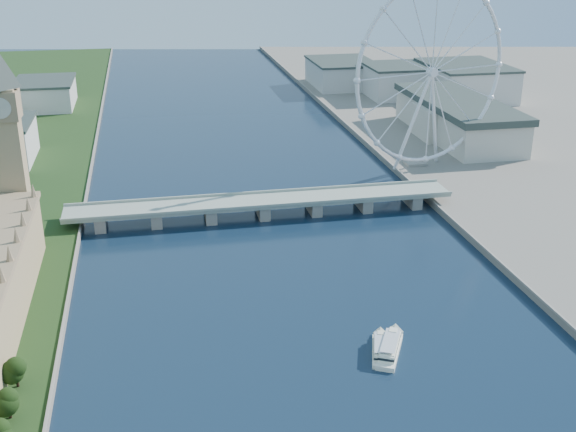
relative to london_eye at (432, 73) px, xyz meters
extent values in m
cube|color=tan|center=(-247.98, -77.08, -24.52)|extent=(13.00, 13.00, 80.00)
cube|color=#937A59|center=(-247.98, -77.08, 7.48)|extent=(15.00, 15.00, 14.00)
cube|color=gray|center=(-119.98, -55.08, -59.02)|extent=(220.00, 22.00, 2.00)
cube|color=gray|center=(-209.98, -55.08, -63.77)|extent=(6.00, 20.00, 7.50)
cube|color=gray|center=(-179.98, -55.08, -63.77)|extent=(6.00, 20.00, 7.50)
cube|color=gray|center=(-149.98, -55.08, -63.77)|extent=(6.00, 20.00, 7.50)
cube|color=gray|center=(-119.98, -55.08, -63.77)|extent=(6.00, 20.00, 7.50)
cube|color=gray|center=(-89.98, -55.08, -63.77)|extent=(6.00, 20.00, 7.50)
cube|color=gray|center=(-59.98, -55.08, -63.77)|extent=(6.00, 20.00, 7.50)
cube|color=gray|center=(-29.98, -55.08, -63.77)|extent=(6.00, 20.00, 7.50)
torus|color=silver|center=(0.02, -0.08, 0.48)|extent=(113.60, 39.12, 118.60)
cylinder|color=silver|center=(0.02, -0.08, 0.48)|extent=(7.25, 6.61, 6.00)
cube|color=gray|center=(-2.98, 9.92, -63.52)|extent=(14.00, 10.00, 2.00)
cube|color=beige|center=(-279.98, 74.92, -51.52)|extent=(40.00, 60.00, 26.00)
cube|color=beige|center=(-269.98, 244.92, -53.52)|extent=(50.00, 70.00, 22.00)
cube|color=beige|center=(60.02, 224.92, -50.52)|extent=(60.00, 60.00, 28.00)
cube|color=beige|center=(120.02, 204.92, -49.52)|extent=(70.00, 90.00, 30.00)
cube|color=beige|center=(20.02, 284.92, -52.52)|extent=(60.00, 80.00, 24.00)
camera|label=1|loc=(-181.49, -435.23, 83.92)|focal=45.00mm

